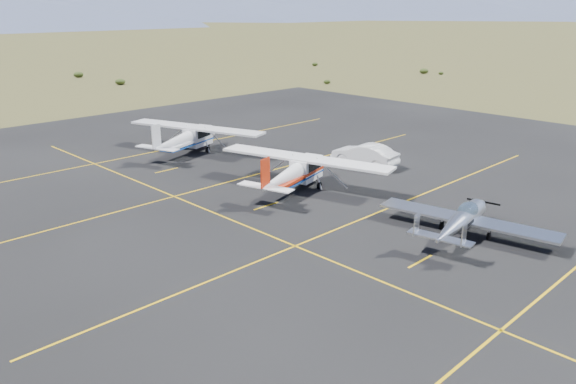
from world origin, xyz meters
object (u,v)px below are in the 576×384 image
aircraft_cessna (296,171)px  sedan (365,155)px  aircraft_plain (187,137)px  aircraft_low_wing (463,220)px

aircraft_cessna → sedan: size_ratio=2.38×
aircraft_cessna → aircraft_plain: 13.15m
aircraft_low_wing → sedan: (7.44, 12.32, -0.14)m
aircraft_plain → sedan: bearing=-77.7°
aircraft_low_wing → aircraft_cessna: aircraft_cessna is taller
sedan → aircraft_plain: bearing=-65.2°
aircraft_cessna → aircraft_low_wing: bearing=-102.4°
aircraft_plain → aircraft_low_wing: bearing=-108.7°
aircraft_cessna → sedan: (8.15, 0.67, -0.53)m
aircraft_plain → aircraft_cessna: bearing=-111.5°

